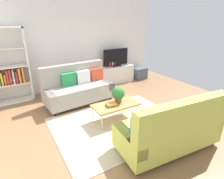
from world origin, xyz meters
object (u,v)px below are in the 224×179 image
object	(u,v)px
tv	(116,58)
bottle_2	(115,64)
table_book_0	(112,105)
vase_1	(106,65)
bookshelf	(7,70)
storage_trunk	(140,73)
bottle_1	(113,64)
couch_beige	(78,87)
coffee_table	(116,105)
tv_console	(115,74)
potted_plant	(118,94)
couch_green	(170,129)
bottle_0	(110,65)
vase_0	(101,66)

from	to	relation	value
tv	bottle_2	size ratio (longest dim) A/B	7.03
table_book_0	vase_1	world-z (taller)	vase_1
bookshelf	storage_trunk	bearing A→B (deg)	-1.49
bottle_1	couch_beige	bearing A→B (deg)	-151.46
coffee_table	bookshelf	distance (m)	3.22
tv_console	tv	distance (m)	0.63
couch_beige	tv_console	world-z (taller)	couch_beige
storage_trunk	potted_plant	bearing A→B (deg)	-137.77
tv_console	bookshelf	xyz separation A→B (m)	(-3.51, 0.02, 0.64)
couch_beige	potted_plant	distance (m)	1.46
tv_console	table_book_0	xyz separation A→B (m)	(-1.59, -2.42, 0.12)
couch_green	storage_trunk	world-z (taller)	couch_green
couch_green	vase_1	size ratio (longest dim) A/B	14.62
couch_green	bottle_0	bearing A→B (deg)	81.31
coffee_table	tv_console	size ratio (longest dim) A/B	0.79
bookshelf	coffee_table	bearing A→B (deg)	-49.50
storage_trunk	tv_console	bearing A→B (deg)	174.81
couch_beige	couch_green	xyz separation A→B (m)	(0.67, -2.84, -0.01)
bookshelf	potted_plant	xyz separation A→B (m)	(2.16, -2.35, -0.32)
vase_0	bottle_1	world-z (taller)	bottle_1
potted_plant	vase_0	size ratio (longest dim) A/B	2.62
couch_beige	tv	world-z (taller)	tv
tv	bottle_2	xyz separation A→B (m)	(-0.06, -0.02, -0.24)
couch_beige	couch_green	distance (m)	2.92
bottle_2	potted_plant	bearing A→B (deg)	-119.59
bookshelf	table_book_0	distance (m)	3.15
vase_0	vase_1	distance (m)	0.19
tv_console	couch_beige	bearing A→B (deg)	-152.43
couch_beige	table_book_0	distance (m)	1.48
couch_green	bottle_2	world-z (taller)	couch_green
tv_console	vase_0	xyz separation A→B (m)	(-0.58, 0.05, 0.39)
couch_green	tv_console	distance (m)	3.99
vase_0	bottle_1	size ratio (longest dim) A/B	0.85
couch_beige	storage_trunk	xyz separation A→B (m)	(2.95, 0.87, -0.23)
table_book_0	bottle_2	world-z (taller)	bottle_2
potted_plant	vase_1	bearing A→B (deg)	67.98
potted_plant	coffee_table	bearing A→B (deg)	-149.13
potted_plant	vase_1	size ratio (longest dim) A/B	2.87
potted_plant	vase_1	xyz separation A→B (m)	(0.96, 2.38, 0.07)
coffee_table	bookshelf	bearing A→B (deg)	130.50
tv	potted_plant	size ratio (longest dim) A/B	2.59
vase_1	bottle_2	world-z (taller)	bottle_2
potted_plant	bottle_0	distance (m)	2.54
coffee_table	table_book_0	bearing A→B (deg)	-167.46
couch_beige	table_book_0	xyz separation A→B (m)	(0.26, -1.45, -0.01)
vase_1	tv	bearing A→B (deg)	-10.05
bookshelf	vase_1	bearing A→B (deg)	0.55
coffee_table	bookshelf	size ratio (longest dim) A/B	0.52
couch_beige	storage_trunk	size ratio (longest dim) A/B	3.78
couch_green	table_book_0	xyz separation A→B (m)	(-0.41, 1.39, -0.01)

